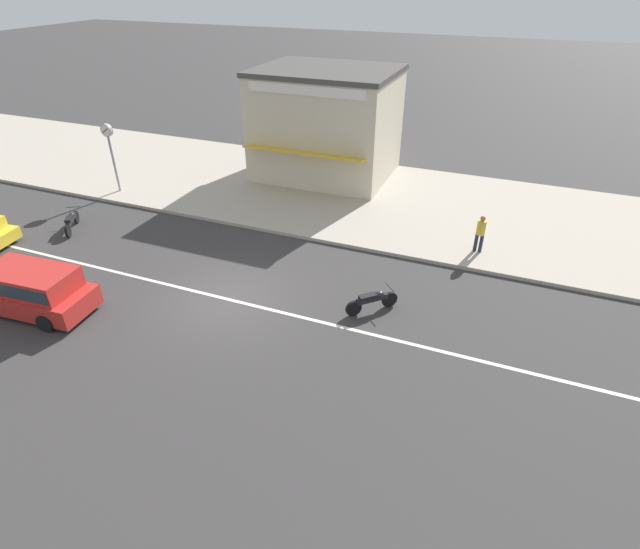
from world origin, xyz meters
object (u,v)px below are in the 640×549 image
object	(u,v)px
motorcycle_2	(71,221)
shopfront_mid_block	(326,123)
pedestrian_near_clock	(481,231)
motorcycle_1	(373,300)
minivan_red_1	(29,288)
street_clock	(109,142)

from	to	relation	value
motorcycle_2	shopfront_mid_block	distance (m)	13.22
pedestrian_near_clock	motorcycle_2	bearing A→B (deg)	-165.57
motorcycle_1	shopfront_mid_block	size ratio (longest dim) A/B	0.21
motorcycle_1	pedestrian_near_clock	distance (m)	5.97
minivan_red_1	pedestrian_near_clock	size ratio (longest dim) A/B	2.99
motorcycle_2	pedestrian_near_clock	size ratio (longest dim) A/B	1.12
motorcycle_1	shopfront_mid_block	world-z (taller)	shopfront_mid_block
shopfront_mid_block	pedestrian_near_clock	bearing A→B (deg)	-34.26
motorcycle_2	street_clock	size ratio (longest dim) A/B	0.52
street_clock	pedestrian_near_clock	distance (m)	17.69
street_clock	pedestrian_near_clock	bearing A→B (deg)	0.82
street_clock	minivan_red_1	bearing A→B (deg)	-64.99
motorcycle_2	shopfront_mid_block	xyz separation A→B (m)	(7.91, 10.31, 2.44)
motorcycle_1	pedestrian_near_clock	world-z (taller)	pedestrian_near_clock
motorcycle_1	shopfront_mid_block	distance (m)	12.99
motorcycle_2	street_clock	bearing A→B (deg)	102.38
minivan_red_1	motorcycle_2	distance (m)	6.10
motorcycle_2	street_clock	distance (m)	4.70
minivan_red_1	pedestrian_near_clock	xyz separation A→B (m)	(13.36, 9.37, 0.20)
minivan_red_1	street_clock	xyz separation A→B (m)	(-4.26, 9.12, 1.79)
minivan_red_1	pedestrian_near_clock	distance (m)	16.33
pedestrian_near_clock	minivan_red_1	bearing A→B (deg)	-144.95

